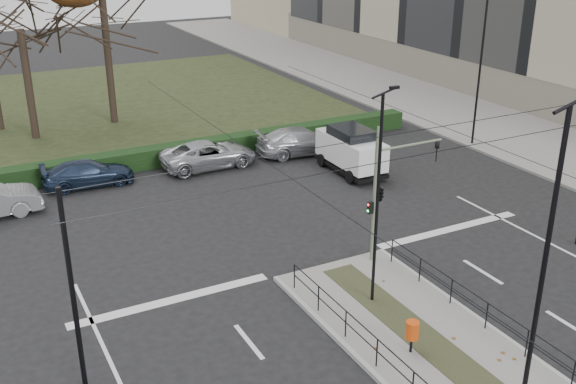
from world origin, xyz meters
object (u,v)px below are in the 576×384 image
(streetlamp_median_near, at_px, (543,274))
(parked_car_fifth, at_px, (301,141))
(streetlamp_median_far, at_px, (378,199))
(bare_tree_near, at_px, (21,38))
(parked_car_fourth, at_px, (209,154))
(streetlamp_sidewalk, at_px, (480,69))
(litter_bin, at_px, (412,331))
(parked_car_third, at_px, (88,173))
(white_van, at_px, (351,149))
(traffic_light, at_px, (381,191))

(streetlamp_median_near, relative_size, parked_car_fifth, 1.70)
(streetlamp_median_far, relative_size, bare_tree_near, 0.87)
(parked_car_fourth, bearing_deg, streetlamp_sidewalk, -104.98)
(litter_bin, bearing_deg, parked_car_third, 106.41)
(parked_car_third, xyz_separation_m, white_van, (12.20, -4.27, 0.59))
(streetlamp_median_near, distance_m, parked_car_fifth, 22.38)
(white_van, bearing_deg, parked_car_fifth, 102.98)
(parked_car_fifth, bearing_deg, traffic_light, 170.40)
(parked_car_fourth, bearing_deg, bare_tree_near, 37.42)
(traffic_light, height_order, white_van, traffic_light)
(white_van, distance_m, bare_tree_near, 19.25)
(parked_car_third, relative_size, bare_tree_near, 0.52)
(streetlamp_median_far, distance_m, parked_car_fifth, 15.91)
(streetlamp_median_near, distance_m, parked_car_third, 23.09)
(parked_car_fourth, bearing_deg, litter_bin, 176.67)
(parked_car_third, distance_m, parked_car_fourth, 6.10)
(bare_tree_near, xyz_separation_m, parked_car_fifth, (12.47, -9.44, -5.15))
(white_van, relative_size, parked_car_fifth, 0.86)
(parked_car_fourth, distance_m, white_van, 7.33)
(traffic_light, bearing_deg, white_van, 63.46)
(traffic_light, height_order, streetlamp_sidewalk, streetlamp_sidewalk)
(streetlamp_median_near, distance_m, streetlamp_sidewalk, 23.37)
(parked_car_fifth, bearing_deg, streetlamp_sidewalk, -103.14)
(streetlamp_median_far, height_order, bare_tree_near, bare_tree_near)
(litter_bin, xyz_separation_m, streetlamp_median_far, (0.66, 2.94, 2.94))
(streetlamp_median_near, relative_size, parked_car_third, 1.98)
(parked_car_fourth, relative_size, parked_car_fifth, 0.99)
(bare_tree_near, bearing_deg, litter_bin, -76.52)
(parked_car_third, bearing_deg, traffic_light, -145.25)
(traffic_light, xyz_separation_m, streetlamp_sidewalk, (12.75, 9.01, 1.53))
(traffic_light, height_order, parked_car_fifth, traffic_light)
(bare_tree_near, bearing_deg, streetlamp_median_far, -73.50)
(streetlamp_median_near, xyz_separation_m, streetlamp_median_far, (0.13, 6.71, -0.65))
(litter_bin, xyz_separation_m, parked_car_fifth, (5.99, 17.62, -0.15))
(litter_bin, height_order, bare_tree_near, bare_tree_near)
(parked_car_fifth, bearing_deg, litter_bin, 167.38)
(streetlamp_median_far, bearing_deg, white_van, 60.74)
(white_van, bearing_deg, streetlamp_median_near, -109.57)
(streetlamp_sidewalk, bearing_deg, parked_car_fifth, 160.71)
(streetlamp_sidewalk, relative_size, white_van, 1.95)
(white_van, bearing_deg, traffic_light, -116.54)
(streetlamp_median_far, xyz_separation_m, white_van, (6.17, 11.02, -2.61))
(streetlamp_median_near, relative_size, streetlamp_sidewalk, 1.02)
(streetlamp_median_near, bearing_deg, streetlamp_median_far, 88.91)
(litter_bin, relative_size, streetlamp_median_near, 0.12)
(streetlamp_median_far, bearing_deg, bare_tree_near, 106.50)
(parked_car_third, distance_m, bare_tree_near, 10.33)
(bare_tree_near, bearing_deg, parked_car_third, -82.79)
(parked_car_third, relative_size, parked_car_fifth, 0.86)
(litter_bin, bearing_deg, parked_car_fourth, 87.70)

